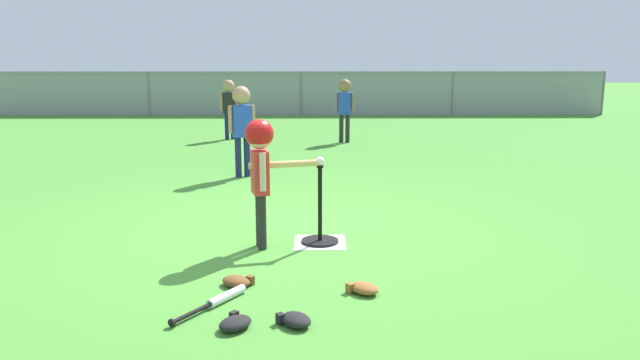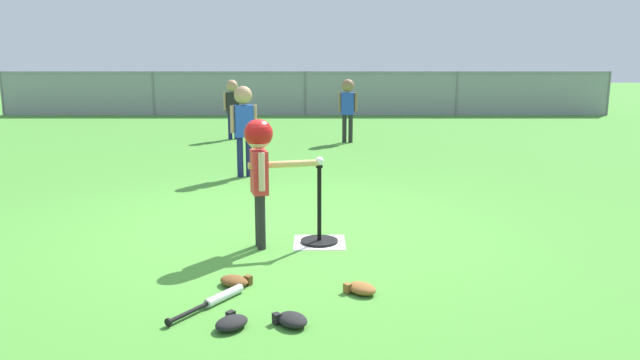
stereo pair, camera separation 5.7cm
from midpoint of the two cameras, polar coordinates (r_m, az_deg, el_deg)
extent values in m
plane|color=#478C33|center=(5.69, -3.62, -4.74)|extent=(60.00, 60.00, 0.00)
cube|color=white|center=(5.35, 0.30, -5.74)|extent=(0.44, 0.44, 0.01)
cylinder|color=black|center=(5.35, 0.30, -5.65)|extent=(0.32, 0.32, 0.03)
cylinder|color=black|center=(5.26, 0.31, -2.14)|extent=(0.04, 0.04, 0.65)
cylinder|color=black|center=(5.19, 0.31, 1.24)|extent=(0.06, 0.06, 0.02)
sphere|color=white|center=(5.18, 0.31, 1.75)|extent=(0.07, 0.07, 0.07)
cylinder|color=#262626|center=(5.23, -5.24, -3.59)|extent=(0.07, 0.07, 0.46)
cylinder|color=#262626|center=(5.14, -5.06, -3.88)|extent=(0.07, 0.07, 0.46)
cube|color=red|center=(5.09, -5.23, 0.73)|extent=(0.17, 0.23, 0.36)
cylinder|color=beige|center=(5.21, -5.47, 1.26)|extent=(0.05, 0.05, 0.31)
cylinder|color=beige|center=(4.96, -5.00, 0.75)|extent=(0.05, 0.05, 0.31)
sphere|color=beige|center=(5.05, -5.30, 4.00)|extent=(0.21, 0.21, 0.21)
sphere|color=red|center=(5.04, -5.30, 4.28)|extent=(0.24, 0.24, 0.24)
cylinder|color=#DBB266|center=(5.12, -2.93, 1.46)|extent=(0.60, 0.20, 0.06)
cylinder|color=#191E4C|center=(8.22, -6.30, 2.16)|extent=(0.08, 0.08, 0.53)
cylinder|color=#191E4C|center=(8.19, -7.10, 2.11)|extent=(0.08, 0.08, 0.53)
cube|color=#2347B7|center=(8.14, -6.78, 5.41)|extent=(0.27, 0.21, 0.41)
cylinder|color=tan|center=(8.17, -5.77, 5.66)|extent=(0.06, 0.06, 0.35)
cylinder|color=tan|center=(8.11, -7.81, 5.57)|extent=(0.06, 0.06, 0.35)
sphere|color=tan|center=(8.11, -6.84, 7.76)|extent=(0.24, 0.24, 0.24)
cylinder|color=#262626|center=(11.35, 3.04, 4.74)|extent=(0.08, 0.08, 0.51)
cylinder|color=#262626|center=(11.35, 2.46, 4.75)|extent=(0.08, 0.08, 0.51)
cube|color=#2347B7|center=(11.31, 2.77, 7.04)|extent=(0.24, 0.15, 0.40)
cylinder|color=#8C6647|center=(11.30, 3.50, 7.17)|extent=(0.06, 0.06, 0.34)
cylinder|color=#8C6647|center=(11.31, 2.05, 7.19)|extent=(0.06, 0.06, 0.34)
sphere|color=#8C6647|center=(11.29, 2.79, 8.68)|extent=(0.23, 0.23, 0.23)
cylinder|color=#191E4C|center=(11.91, -7.55, 4.95)|extent=(0.08, 0.08, 0.50)
cylinder|color=#191E4C|center=(11.90, -8.08, 4.93)|extent=(0.08, 0.08, 0.50)
cube|color=black|center=(11.86, -7.87, 7.07)|extent=(0.25, 0.18, 0.39)
cylinder|color=tan|center=(11.88, -7.20, 7.22)|extent=(0.06, 0.06, 0.33)
cylinder|color=tan|center=(11.85, -8.54, 7.17)|extent=(0.06, 0.06, 0.33)
sphere|color=tan|center=(11.85, -7.91, 8.59)|extent=(0.22, 0.22, 0.22)
cylinder|color=silver|center=(4.19, -8.37, -10.49)|extent=(0.23, 0.31, 0.06)
cylinder|color=black|center=(3.97, -11.57, -11.88)|extent=(0.20, 0.29, 0.03)
cylinder|color=black|center=(3.87, -13.32, -12.61)|extent=(0.05, 0.04, 0.05)
ellipsoid|color=brown|center=(4.42, -7.47, -9.20)|extent=(0.27, 0.26, 0.07)
cube|color=brown|center=(4.43, -6.20, -9.13)|extent=(0.06, 0.06, 0.06)
ellipsoid|color=brown|center=(4.26, 4.32, -9.92)|extent=(0.26, 0.27, 0.07)
cube|color=brown|center=(4.26, 2.99, -9.90)|extent=(0.06, 0.06, 0.06)
ellipsoid|color=black|center=(3.78, -7.64, -12.90)|extent=(0.26, 0.27, 0.07)
cube|color=black|center=(3.87, -7.74, -12.31)|extent=(0.06, 0.06, 0.06)
ellipsoid|color=black|center=(3.79, -2.05, -12.72)|extent=(0.25, 0.27, 0.07)
cube|color=black|center=(3.81, -3.52, -12.60)|extent=(0.06, 0.06, 0.06)
cylinder|color=slate|center=(18.47, -27.09, 7.11)|extent=(0.06, 0.06, 1.15)
cylinder|color=slate|center=(17.03, -14.92, 7.71)|extent=(0.06, 0.06, 1.15)
cylinder|color=slate|center=(16.47, -1.22, 7.97)|extent=(0.06, 0.06, 1.15)
cylinder|color=slate|center=(16.86, 12.63, 7.78)|extent=(0.06, 0.06, 1.15)
cylinder|color=slate|center=(18.15, 25.15, 7.23)|extent=(0.06, 0.06, 1.15)
cube|color=gray|center=(16.45, -1.23, 9.77)|extent=(16.00, 0.03, 0.03)
cube|color=gray|center=(16.47, -1.22, 7.97)|extent=(16.00, 0.01, 1.15)
camera|label=1|loc=(0.03, -89.69, 0.06)|focal=34.78mm
camera|label=2|loc=(0.03, 90.31, -0.06)|focal=34.78mm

